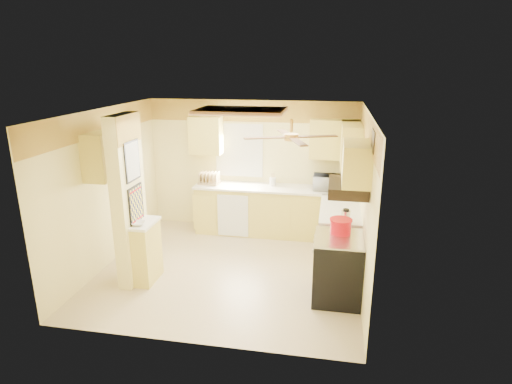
% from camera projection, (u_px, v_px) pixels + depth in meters
% --- Properties ---
extents(floor, '(4.00, 4.00, 0.00)m').
position_uv_depth(floor, '(230.00, 269.00, 6.83)').
color(floor, beige).
rests_on(floor, ground).
extents(ceiling, '(4.00, 4.00, 0.00)m').
position_uv_depth(ceiling, '(227.00, 111.00, 6.10)').
color(ceiling, white).
rests_on(ceiling, wall_back).
extents(wall_back, '(4.00, 0.00, 4.00)m').
position_uv_depth(wall_back, '(252.00, 166.00, 8.25)').
color(wall_back, '#F7E896').
rests_on(wall_back, floor).
extents(wall_front, '(4.00, 0.00, 4.00)m').
position_uv_depth(wall_front, '(187.00, 246.00, 4.68)').
color(wall_front, '#F7E896').
rests_on(wall_front, floor).
extents(wall_left, '(0.00, 3.80, 3.80)m').
position_uv_depth(wall_left, '(107.00, 188.00, 6.81)').
color(wall_left, '#F7E896').
rests_on(wall_left, floor).
extents(wall_right, '(0.00, 3.80, 3.80)m').
position_uv_depth(wall_right, '(364.00, 202.00, 6.12)').
color(wall_right, '#F7E896').
rests_on(wall_right, floor).
extents(wallpaper_border, '(4.00, 0.02, 0.40)m').
position_uv_depth(wallpaper_border, '(252.00, 111.00, 7.92)').
color(wallpaper_border, yellow).
rests_on(wallpaper_border, wall_back).
extents(partition_column, '(0.20, 0.70, 2.50)m').
position_uv_depth(partition_column, '(129.00, 201.00, 6.18)').
color(partition_column, '#F7E896').
rests_on(partition_column, floor).
extents(partition_ledge, '(0.25, 0.55, 0.90)m').
position_uv_depth(partition_ledge, '(147.00, 253.00, 6.38)').
color(partition_ledge, '#E4D565').
rests_on(partition_ledge, floor).
extents(ledge_top, '(0.28, 0.58, 0.04)m').
position_uv_depth(ledge_top, '(145.00, 223.00, 6.24)').
color(ledge_top, white).
rests_on(ledge_top, partition_ledge).
extents(lower_cabinets_back, '(3.00, 0.60, 0.90)m').
position_uv_depth(lower_cabinets_back, '(275.00, 212.00, 8.12)').
color(lower_cabinets_back, '#E4D565').
rests_on(lower_cabinets_back, floor).
extents(lower_cabinets_right, '(0.60, 1.40, 0.90)m').
position_uv_depth(lower_cabinets_right, '(339.00, 236.00, 6.97)').
color(lower_cabinets_right, '#E4D565').
rests_on(lower_cabinets_right, floor).
extents(countertop_back, '(3.04, 0.64, 0.04)m').
position_uv_depth(countertop_back, '(275.00, 188.00, 7.97)').
color(countertop_back, white).
rests_on(countertop_back, lower_cabinets_back).
extents(countertop_right, '(0.64, 1.44, 0.04)m').
position_uv_depth(countertop_right, '(340.00, 209.00, 6.83)').
color(countertop_right, white).
rests_on(countertop_right, lower_cabinets_right).
extents(dishwasher_panel, '(0.58, 0.02, 0.80)m').
position_uv_depth(dishwasher_panel, '(233.00, 216.00, 7.96)').
color(dishwasher_panel, white).
rests_on(dishwasher_panel, lower_cabinets_back).
extents(window, '(0.92, 0.02, 1.02)m').
position_uv_depth(window, '(239.00, 150.00, 8.19)').
color(window, white).
rests_on(window, wall_back).
extents(upper_cab_back_left, '(0.60, 0.35, 0.70)m').
position_uv_depth(upper_cab_back_left, '(206.00, 135.00, 8.06)').
color(upper_cab_back_left, '#E4D565').
rests_on(upper_cab_back_left, wall_back).
extents(upper_cab_back_right, '(0.90, 0.35, 0.70)m').
position_uv_depth(upper_cab_back_right, '(335.00, 139.00, 7.64)').
color(upper_cab_back_right, '#E4D565').
rests_on(upper_cab_back_right, wall_back).
extents(upper_cab_right, '(0.35, 1.00, 0.70)m').
position_uv_depth(upper_cab_right, '(352.00, 145.00, 7.15)').
color(upper_cab_right, '#E4D565').
rests_on(upper_cab_right, wall_right).
extents(upper_cab_left_wall, '(0.35, 0.75, 0.70)m').
position_uv_depth(upper_cab_left_wall, '(105.00, 155.00, 6.37)').
color(upper_cab_left_wall, '#E4D565').
rests_on(upper_cab_left_wall, wall_left).
extents(upper_cab_over_stove, '(0.35, 0.76, 0.52)m').
position_uv_depth(upper_cab_over_stove, '(356.00, 163.00, 5.43)').
color(upper_cab_over_stove, '#E4D565').
rests_on(upper_cab_over_stove, wall_right).
extents(stove, '(0.68, 0.77, 0.92)m').
position_uv_depth(stove, '(338.00, 268.00, 5.89)').
color(stove, black).
rests_on(stove, floor).
extents(range_hood, '(0.50, 0.76, 0.14)m').
position_uv_depth(range_hood, '(348.00, 187.00, 5.54)').
color(range_hood, black).
rests_on(range_hood, upper_cab_over_stove).
extents(poster_menu, '(0.02, 0.42, 0.57)m').
position_uv_depth(poster_menu, '(132.00, 161.00, 5.98)').
color(poster_menu, black).
rests_on(poster_menu, partition_column).
extents(poster_nashville, '(0.02, 0.42, 0.57)m').
position_uv_depth(poster_nashville, '(136.00, 205.00, 6.17)').
color(poster_nashville, black).
rests_on(poster_nashville, partition_column).
extents(ceiling_light_panel, '(1.35, 0.95, 0.06)m').
position_uv_depth(ceiling_light_panel, '(241.00, 111.00, 6.56)').
color(ceiling_light_panel, brown).
rests_on(ceiling_light_panel, ceiling).
extents(ceiling_fan, '(1.15, 1.15, 0.26)m').
position_uv_depth(ceiling_fan, '(291.00, 137.00, 5.33)').
color(ceiling_fan, gold).
rests_on(ceiling_fan, ceiling).
extents(vent_grate, '(0.02, 0.40, 0.25)m').
position_uv_depth(vent_grate, '(373.00, 141.00, 4.97)').
color(vent_grate, black).
rests_on(vent_grate, wall_right).
extents(microwave, '(0.50, 0.35, 0.28)m').
position_uv_depth(microwave, '(327.00, 182.00, 7.76)').
color(microwave, white).
rests_on(microwave, countertop_back).
extents(bowl, '(0.24, 0.24, 0.05)m').
position_uv_depth(bowl, '(139.00, 223.00, 6.11)').
color(bowl, white).
rests_on(bowl, ledge_top).
extents(dutch_oven, '(0.31, 0.31, 0.21)m').
position_uv_depth(dutch_oven, '(341.00, 226.00, 5.87)').
color(dutch_oven, red).
rests_on(dutch_oven, stove).
extents(kettle, '(0.13, 0.13, 0.20)m').
position_uv_depth(kettle, '(346.00, 216.00, 6.21)').
color(kettle, silver).
rests_on(kettle, countertop_right).
extents(dish_rack, '(0.41, 0.32, 0.22)m').
position_uv_depth(dish_rack, '(209.00, 180.00, 8.17)').
color(dish_rack, tan).
rests_on(dish_rack, countertop_back).
extents(utensil_crock, '(0.12, 0.12, 0.24)m').
position_uv_depth(utensil_crock, '(273.00, 181.00, 8.05)').
color(utensil_crock, white).
rests_on(utensil_crock, countertop_back).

